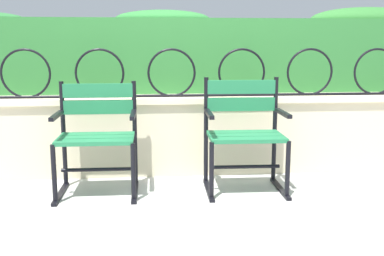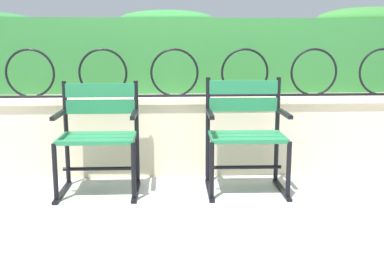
# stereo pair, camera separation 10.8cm
# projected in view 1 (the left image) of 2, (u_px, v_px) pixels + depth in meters

# --- Properties ---
(ground_plane) EXTENTS (60.00, 60.00, 0.00)m
(ground_plane) POSITION_uv_depth(u_px,v_px,m) (194.00, 208.00, 3.31)
(ground_plane) COLOR #B7B5AF
(stone_wall) EXTENTS (6.53, 0.41, 0.69)m
(stone_wall) POSITION_uv_depth(u_px,v_px,m) (184.00, 134.00, 4.20)
(stone_wall) COLOR beige
(stone_wall) RESTS_ON ground
(iron_arch_fence) EXTENTS (6.01, 0.02, 0.42)m
(iron_arch_fence) POSITION_uv_depth(u_px,v_px,m) (173.00, 75.00, 4.02)
(iron_arch_fence) COLOR black
(iron_arch_fence) RESTS_ON stone_wall
(hedge_row) EXTENTS (6.40, 0.53, 0.81)m
(hedge_row) POSITION_uv_depth(u_px,v_px,m) (184.00, 52.00, 4.50)
(hedge_row) COLOR #2D7033
(hedge_row) RESTS_ON stone_wall
(park_chair_left) EXTENTS (0.61, 0.52, 0.86)m
(park_chair_left) POSITION_uv_depth(u_px,v_px,m) (97.00, 134.00, 3.59)
(park_chair_left) COLOR #237547
(park_chair_left) RESTS_ON ground
(park_chair_right) EXTENTS (0.62, 0.53, 0.88)m
(park_chair_right) POSITION_uv_depth(u_px,v_px,m) (244.00, 131.00, 3.67)
(park_chair_right) COLOR #237547
(park_chair_right) RESTS_ON ground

